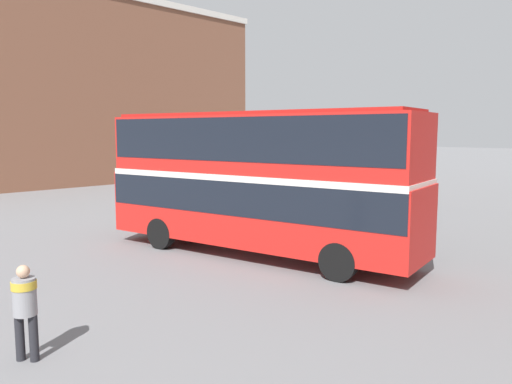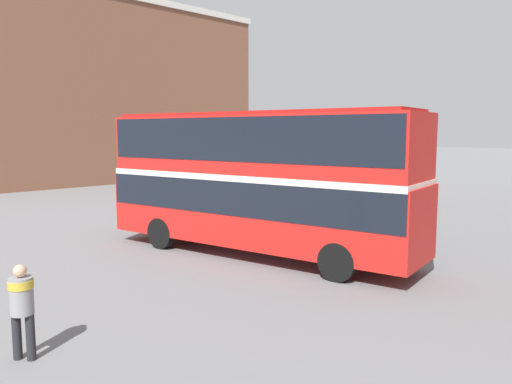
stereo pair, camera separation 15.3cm
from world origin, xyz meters
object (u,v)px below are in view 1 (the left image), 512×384
parked_car_kerb_near (248,192)px  parked_car_kerb_far (379,194)px  double_decker_bus (256,174)px  pedestrian_foreground (25,303)px

parked_car_kerb_near → parked_car_kerb_far: parked_car_kerb_far is taller
parked_car_kerb_far → double_decker_bus: bearing=114.7°
pedestrian_foreground → parked_car_kerb_near: bearing=-4.0°
pedestrian_foreground → parked_car_kerb_far: 20.35m
pedestrian_foreground → parked_car_kerb_near: size_ratio=0.39×
parked_car_kerb_far → parked_car_kerb_near: bearing=48.6°
double_decker_bus → pedestrian_foreground: (2.46, -8.31, -1.62)m
double_decker_bus → pedestrian_foreground: size_ratio=6.39×
parked_car_kerb_near → pedestrian_foreground: bearing=131.3°
double_decker_bus → parked_car_kerb_far: bearing=91.1°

